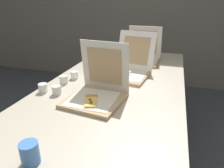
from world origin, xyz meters
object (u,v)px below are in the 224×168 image
object	(u,v)px
cup_white_far	(108,63)
cup_white_near_center	(64,80)
cup_printed_front	(30,153)
pizza_box_back	(142,57)
table	(116,88)
cup_white_mid	(74,75)
cup_white_near_left	(43,88)
pizza_box_front	(97,92)
cup_white_near_right	(57,90)
pizza_box_middle	(129,70)

from	to	relation	value
cup_white_far	cup_white_near_center	bearing A→B (deg)	-110.05
cup_printed_front	pizza_box_back	bearing A→B (deg)	83.05
table	cup_white_mid	xyz separation A→B (m)	(-0.34, -0.00, 0.07)
pizza_box_back	cup_white_near_left	world-z (taller)	pizza_box_back
cup_white_mid	table	bearing A→B (deg)	0.33
table	pizza_box_front	world-z (taller)	pizza_box_front
cup_white_near_left	cup_white_near_center	world-z (taller)	same
cup_printed_front	cup_white_mid	bearing A→B (deg)	106.37
cup_white_near_center	cup_printed_front	bearing A→B (deg)	-69.34
table	pizza_box_back	distance (m)	0.65
table	cup_printed_front	distance (m)	0.89
cup_white_near_right	table	bearing A→B (deg)	43.09
pizza_box_front	cup_white_near_right	xyz separation A→B (m)	(-0.28, -0.00, -0.02)
table	pizza_box_middle	distance (m)	0.23
table	cup_white_near_left	bearing A→B (deg)	-145.39
cup_white_near_left	cup_white_near_center	size ratio (longest dim) A/B	1.00
pizza_box_front	pizza_box_back	xyz separation A→B (m)	(0.13, 0.93, -0.00)
pizza_box_back	cup_white_near_center	size ratio (longest dim) A/B	5.82
cup_white_near_center	table	bearing A→B (deg)	17.46
table	pizza_box_middle	xyz separation A→B (m)	(0.05, 0.20, 0.09)
pizza_box_middle	pizza_box_back	size ratio (longest dim) A/B	1.37
pizza_box_middle	cup_white_far	bearing A→B (deg)	150.55
cup_white_far	cup_printed_front	bearing A→B (deg)	-85.29
cup_white_near_right	cup_white_near_left	distance (m)	0.11
table	pizza_box_front	size ratio (longest dim) A/B	5.89
pizza_box_front	cup_white_near_right	bearing A→B (deg)	-173.02
pizza_box_middle	cup_white_near_center	xyz separation A→B (m)	(-0.43, -0.32, -0.02)
table	cup_white_near_left	world-z (taller)	cup_white_near_left
cup_white_near_right	cup_white_mid	size ratio (longest dim) A/B	1.00
cup_white_near_center	cup_white_far	distance (m)	0.53
cup_printed_front	cup_white_far	bearing A→B (deg)	94.71
pizza_box_front	pizza_box_back	size ratio (longest dim) A/B	1.06
pizza_box_middle	cup_printed_front	bearing A→B (deg)	-89.76
pizza_box_back	cup_printed_front	bearing A→B (deg)	-93.96
pizza_box_back	cup_white_near_left	xyz separation A→B (m)	(-0.53, -0.93, -0.02)
pizza_box_back	cup_white_far	xyz separation A→B (m)	(-0.29, -0.25, -0.02)
cup_white_near_center	cup_printed_front	world-z (taller)	cup_printed_front
pizza_box_middle	cup_white_mid	xyz separation A→B (m)	(-0.40, -0.20, -0.02)
pizza_box_front	cup_white_far	xyz separation A→B (m)	(-0.15, 0.68, -0.02)
pizza_box_front	cup_white_far	distance (m)	0.70
cup_white_mid	cup_white_near_center	bearing A→B (deg)	-104.28
cup_white_near_right	cup_white_near_center	world-z (taller)	same
table	cup_white_mid	size ratio (longest dim) A/B	36.31
pizza_box_back	cup_white_far	distance (m)	0.38
cup_white_mid	cup_white_far	bearing A→B (deg)	68.30
table	pizza_box_back	world-z (taller)	pizza_box_back
cup_white_far	cup_white_mid	bearing A→B (deg)	-111.70
cup_white_near_left	cup_white_mid	size ratio (longest dim) A/B	1.00
pizza_box_front	pizza_box_middle	xyz separation A→B (m)	(0.09, 0.50, -0.00)
table	pizza_box_middle	size ratio (longest dim) A/B	4.54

